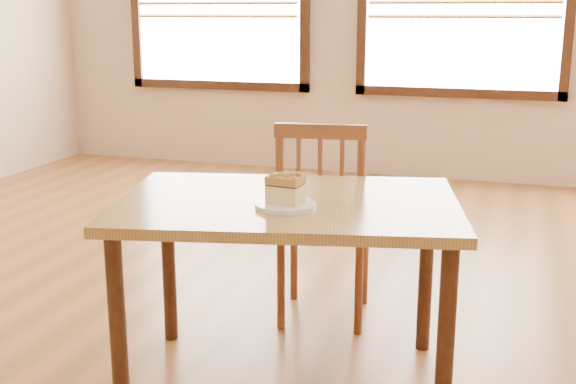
# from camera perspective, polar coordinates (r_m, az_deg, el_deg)

# --- Properties ---
(cafe_table_main) EXTENTS (1.41, 1.10, 0.75)m
(cafe_table_main) POSITION_cam_1_polar(r_m,az_deg,el_deg) (2.71, -0.01, -2.51)
(cafe_table_main) COLOR olive
(cafe_table_main) RESTS_ON ground
(cafe_chair_main) EXTENTS (0.50, 0.50, 0.98)m
(cafe_chair_main) POSITION_cam_1_polar(r_m,az_deg,el_deg) (3.35, 2.86, -2.22)
(cafe_chair_main) COLOR brown
(cafe_chair_main) RESTS_ON ground
(plate) EXTENTS (0.22, 0.22, 0.02)m
(plate) POSITION_cam_1_polar(r_m,az_deg,el_deg) (2.58, -0.21, -1.06)
(plate) COLOR white
(plate) RESTS_ON cafe_table_main
(cake_slice) EXTENTS (0.14, 0.11, 0.12)m
(cake_slice) POSITION_cam_1_polar(r_m,az_deg,el_deg) (2.56, -0.26, 0.35)
(cake_slice) COLOR #FFE290
(cake_slice) RESTS_ON plate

